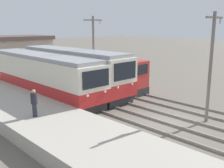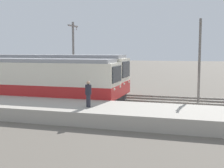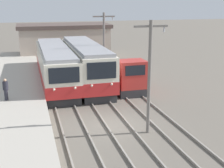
% 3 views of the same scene
% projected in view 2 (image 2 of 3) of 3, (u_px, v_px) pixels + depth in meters
% --- Properties ---
extents(ground_plane, '(200.00, 200.00, 0.00)m').
position_uv_depth(ground_plane, '(175.00, 105.00, 24.12)').
color(ground_plane, '#665E54').
extents(platform_left, '(4.50, 54.00, 0.83)m').
position_uv_depth(platform_left, '(165.00, 117.00, 18.13)').
color(platform_left, '#ADA599').
rests_on(platform_left, ground).
extents(track_left, '(1.54, 60.00, 0.14)m').
position_uv_depth(track_left, '(172.00, 111.00, 21.64)').
color(track_left, gray).
rests_on(track_left, ground).
extents(track_center, '(1.54, 60.00, 0.14)m').
position_uv_depth(track_center, '(176.00, 104.00, 24.31)').
color(track_center, gray).
rests_on(track_center, ground).
extents(track_right, '(1.54, 60.00, 0.14)m').
position_uv_depth(track_right, '(179.00, 98.00, 27.16)').
color(track_right, gray).
rests_on(track_right, ground).
extents(commuter_train_left, '(2.84, 14.36, 3.62)m').
position_uv_depth(commuter_train_left, '(30.00, 83.00, 24.65)').
color(commuter_train_left, '#28282B').
rests_on(commuter_train_left, ground).
extents(commuter_train_center, '(2.84, 13.38, 3.88)m').
position_uv_depth(commuter_train_center, '(52.00, 79.00, 27.16)').
color(commuter_train_center, '#28282B').
rests_on(commuter_train_center, ground).
extents(shunting_locomotive, '(2.40, 5.83, 3.00)m').
position_uv_depth(shunting_locomotive, '(97.00, 83.00, 29.20)').
color(shunting_locomotive, '#28282B').
rests_on(shunting_locomotive, ground).
extents(catenary_mast_near, '(2.00, 0.20, 6.76)m').
position_uv_depth(catenary_mast_near, '(200.00, 57.00, 24.87)').
color(catenary_mast_near, slate).
rests_on(catenary_mast_near, ground).
extents(catenary_mast_mid, '(2.00, 0.20, 6.76)m').
position_uv_depth(catenary_mast_mid, '(73.00, 56.00, 28.00)').
color(catenary_mast_mid, slate).
rests_on(catenary_mast_mid, ground).
extents(person_on_platform, '(0.38, 0.38, 1.60)m').
position_uv_depth(person_on_platform, '(88.00, 93.00, 18.85)').
color(person_on_platform, '#282833').
rests_on(person_on_platform, platform_left).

